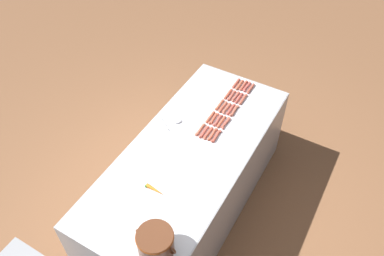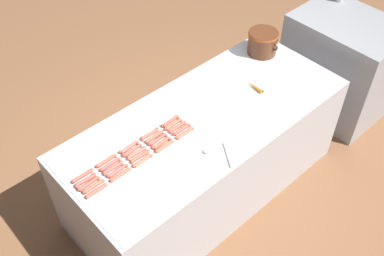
% 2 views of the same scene
% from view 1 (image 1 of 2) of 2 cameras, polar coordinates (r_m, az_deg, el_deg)
% --- Properties ---
extents(ground_plane, '(20.00, 20.00, 0.00)m').
position_cam_1_polar(ground_plane, '(3.93, -0.30, -11.22)').
color(ground_plane, brown).
extents(griddle_counter, '(0.95, 2.22, 0.84)m').
position_cam_1_polar(griddle_counter, '(3.58, -0.33, -7.59)').
color(griddle_counter, '#ADAFB5').
rests_on(griddle_counter, ground_plane).
extents(hot_dog_0, '(0.03, 0.16, 0.03)m').
position_cam_1_polar(hot_dog_0, '(3.84, 8.66, 5.79)').
color(hot_dog_0, '#B1513F').
rests_on(hot_dog_0, griddle_counter).
extents(hot_dog_1, '(0.03, 0.16, 0.03)m').
position_cam_1_polar(hot_dog_1, '(3.71, 7.54, 4.22)').
color(hot_dog_1, '#B75540').
rests_on(hot_dog_1, griddle_counter).
extents(hot_dog_2, '(0.04, 0.16, 0.03)m').
position_cam_1_polar(hot_dog_2, '(3.58, 6.26, 2.55)').
color(hot_dog_2, '#B25B47').
rests_on(hot_dog_2, griddle_counter).
extents(hot_dog_3, '(0.03, 0.16, 0.03)m').
position_cam_1_polar(hot_dog_3, '(3.46, 5.01, 0.75)').
color(hot_dog_3, '#BE5644').
rests_on(hot_dog_3, griddle_counter).
extents(hot_dog_4, '(0.04, 0.16, 0.03)m').
position_cam_1_polar(hot_dog_4, '(3.34, 3.60, -1.22)').
color(hot_dog_4, '#BA503E').
rests_on(hot_dog_4, griddle_counter).
extents(hot_dog_5, '(0.03, 0.16, 0.03)m').
position_cam_1_polar(hot_dog_5, '(3.86, 8.10, 6.05)').
color(hot_dog_5, '#B85147').
rests_on(hot_dog_5, griddle_counter).
extents(hot_dog_6, '(0.03, 0.16, 0.03)m').
position_cam_1_polar(hot_dog_6, '(3.72, 6.95, 4.43)').
color(hot_dog_6, '#BB4F43').
rests_on(hot_dog_6, griddle_counter).
extents(hot_dog_7, '(0.03, 0.16, 0.03)m').
position_cam_1_polar(hot_dog_7, '(3.59, 5.75, 2.77)').
color(hot_dog_7, '#BB5044').
rests_on(hot_dog_7, griddle_counter).
extents(hot_dog_8, '(0.03, 0.16, 0.03)m').
position_cam_1_polar(hot_dog_8, '(3.47, 4.36, 0.93)').
color(hot_dog_8, '#B5573D').
rests_on(hot_dog_8, griddle_counter).
extents(hot_dog_9, '(0.03, 0.16, 0.03)m').
position_cam_1_polar(hot_dog_9, '(3.36, 3.04, -0.93)').
color(hot_dog_9, '#B85941').
rests_on(hot_dog_9, griddle_counter).
extents(hot_dog_10, '(0.03, 0.16, 0.03)m').
position_cam_1_polar(hot_dog_10, '(3.87, 7.62, 6.24)').
color(hot_dog_10, '#B6523E').
rests_on(hot_dog_10, griddle_counter).
extents(hot_dog_11, '(0.03, 0.16, 0.03)m').
position_cam_1_polar(hot_dog_11, '(3.73, 6.46, 4.64)').
color(hot_dog_11, '#B25746').
rests_on(hot_dog_11, griddle_counter).
extents(hot_dog_12, '(0.03, 0.16, 0.03)m').
position_cam_1_polar(hot_dog_12, '(3.60, 5.13, 2.91)').
color(hot_dog_12, '#B45C46').
rests_on(hot_dog_12, griddle_counter).
extents(hot_dog_13, '(0.04, 0.16, 0.03)m').
position_cam_1_polar(hot_dog_13, '(3.48, 3.82, 1.13)').
color(hot_dog_13, '#B05145').
rests_on(hot_dog_13, griddle_counter).
extents(hot_dog_14, '(0.03, 0.16, 0.03)m').
position_cam_1_polar(hot_dog_14, '(3.36, 2.39, -0.77)').
color(hot_dog_14, '#B3513D').
rests_on(hot_dog_14, griddle_counter).
extents(hot_dog_15, '(0.03, 0.16, 0.03)m').
position_cam_1_polar(hot_dog_15, '(3.87, 7.03, 6.33)').
color(hot_dog_15, '#BB5C41').
rests_on(hot_dog_15, griddle_counter).
extents(hot_dog_16, '(0.03, 0.16, 0.03)m').
position_cam_1_polar(hot_dog_16, '(3.74, 5.87, 4.79)').
color(hot_dog_16, '#B25747').
rests_on(hot_dog_16, griddle_counter).
extents(hot_dog_17, '(0.03, 0.16, 0.03)m').
position_cam_1_polar(hot_dog_17, '(3.61, 4.59, 3.13)').
color(hot_dog_17, '#BA543E').
rests_on(hot_dog_17, griddle_counter).
extents(hot_dog_18, '(0.04, 0.16, 0.03)m').
position_cam_1_polar(hot_dog_18, '(3.49, 3.22, 1.40)').
color(hot_dog_18, '#BE543D').
rests_on(hot_dog_18, griddle_counter).
extents(hot_dog_19, '(0.03, 0.16, 0.03)m').
position_cam_1_polar(hot_dog_19, '(3.37, 1.79, -0.57)').
color(hot_dog_19, '#BF5243').
rests_on(hot_dog_19, griddle_counter).
extents(hot_dog_20, '(0.03, 0.16, 0.03)m').
position_cam_1_polar(hot_dog_20, '(3.88, 6.53, 6.59)').
color(hot_dog_20, '#BC5340').
rests_on(hot_dog_20, griddle_counter).
extents(hot_dog_21, '(0.03, 0.16, 0.03)m').
position_cam_1_polar(hot_dog_21, '(3.75, 5.37, 5.03)').
color(hot_dog_21, '#BE553D').
rests_on(hot_dog_21, griddle_counter).
extents(hot_dog_22, '(0.03, 0.16, 0.03)m').
position_cam_1_polar(hot_dog_22, '(3.63, 4.09, 3.45)').
color(hot_dog_22, '#B95D43').
rests_on(hot_dog_22, griddle_counter).
extents(hot_dog_23, '(0.03, 0.16, 0.03)m').
position_cam_1_polar(hot_dog_23, '(3.51, 2.71, 1.64)').
color(hot_dog_23, '#B05841').
rests_on(hot_dog_23, griddle_counter).
extents(hot_dog_24, '(0.03, 0.16, 0.03)m').
position_cam_1_polar(hot_dog_24, '(3.39, 1.23, -0.23)').
color(hot_dog_24, '#B55C43').
rests_on(hot_dog_24, griddle_counter).
extents(bean_pot, '(0.32, 0.26, 0.20)m').
position_cam_1_polar(bean_pot, '(2.67, -5.42, -16.38)').
color(bean_pot, '#562D19').
rests_on(bean_pot, griddle_counter).
extents(serving_spoon, '(0.25, 0.18, 0.02)m').
position_cam_1_polar(serving_spoon, '(3.47, -2.80, 0.97)').
color(serving_spoon, '#B7B7BC').
rests_on(serving_spoon, griddle_counter).
extents(carrot, '(0.18, 0.04, 0.03)m').
position_cam_1_polar(carrot, '(3.00, -5.49, -9.05)').
color(carrot, orange).
rests_on(carrot, griddle_counter).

